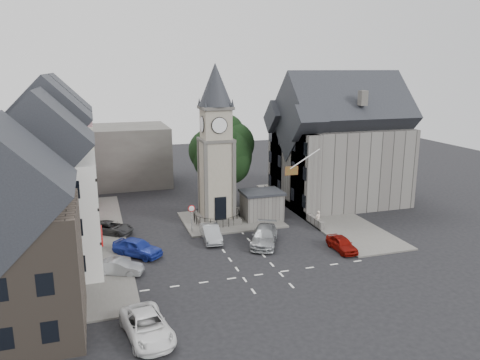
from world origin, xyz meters
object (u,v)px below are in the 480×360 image
object	(u,v)px
clock_tower	(216,145)
car_west_blue	(137,247)
pedestrian	(318,219)
stone_shelter	(262,205)
car_east_red	(342,244)

from	to	relation	value
clock_tower	car_west_blue	distance (m)	13.33
car_west_blue	pedestrian	distance (m)	18.21
clock_tower	stone_shelter	distance (m)	8.15
car_west_blue	car_east_red	bearing A→B (deg)	-59.13
stone_shelter	car_east_red	world-z (taller)	stone_shelter
clock_tower	stone_shelter	xyz separation A→B (m)	(4.80, -0.49, -6.57)
stone_shelter	car_east_red	size ratio (longest dim) A/B	1.14
stone_shelter	car_west_blue	size ratio (longest dim) A/B	0.95
car_west_blue	car_east_red	xyz separation A→B (m)	(17.33, -4.23, -0.13)
car_east_red	pedestrian	world-z (taller)	pedestrian
car_east_red	pedestrian	bearing A→B (deg)	82.59
stone_shelter	car_west_blue	bearing A→B (deg)	-155.30
car_west_blue	stone_shelter	bearing A→B (deg)	-20.72
car_east_red	stone_shelter	bearing A→B (deg)	109.11
clock_tower	car_east_red	distance (m)	15.78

